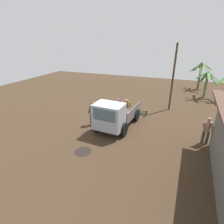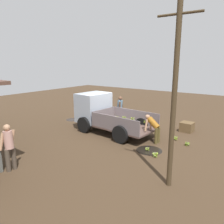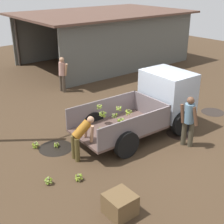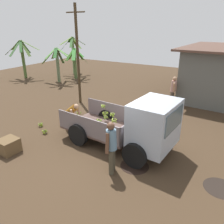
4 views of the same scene
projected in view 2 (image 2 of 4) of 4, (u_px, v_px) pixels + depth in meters
The scene contains 14 objects.
ground at pixel (114, 131), 12.17m from camera, with size 36.00×36.00×0.00m, color #402F1F.
mud_patch_0 at pixel (107, 125), 13.38m from camera, with size 0.96×0.96×0.01m, color black.
mud_patch_1 at pixel (149, 150), 9.54m from camera, with size 1.12×1.12×0.01m, color black.
mud_patch_2 at pixel (73, 120), 14.63m from camera, with size 0.95×0.95×0.01m, color black.
cargo_truck at pixel (100, 111), 12.29m from camera, with size 4.56×2.41×2.05m.
utility_pole at pixel (174, 96), 6.24m from camera, with size 1.24×0.15×5.47m.
person_foreground_visitor at pixel (120, 109), 13.39m from camera, with size 0.42×0.65×1.74m.
person_worker_loading at pixel (154, 127), 10.36m from camera, with size 0.77×0.60×1.31m.
person_bystander_near_shed at pixel (9, 145), 7.62m from camera, with size 0.35×0.66×1.69m.
banana_bunch_on_ground_0 at pixel (147, 149), 9.51m from camera, with size 0.19×0.19×0.16m.
banana_bunch_on_ground_1 at pixel (175, 138), 10.78m from camera, with size 0.24×0.24×0.19m.
banana_bunch_on_ground_2 at pixel (187, 143), 10.06m from camera, with size 0.24×0.24×0.19m.
banana_bunch_on_ground_3 at pixel (155, 154), 8.87m from camera, with size 0.24×0.24×0.21m.
wooden_crate_0 at pixel (187, 127), 12.08m from camera, with size 0.66×0.66×0.53m, color brown.
Camera 2 is at (-6.67, 9.51, 3.78)m, focal length 35.00 mm.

